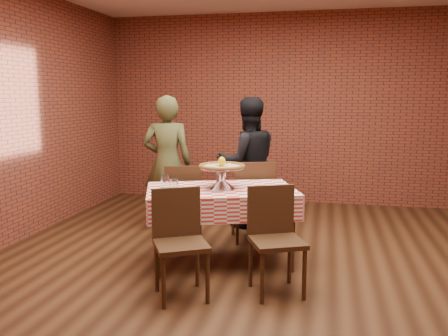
{
  "coord_description": "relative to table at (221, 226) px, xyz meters",
  "views": [
    {
      "loc": [
        0.68,
        -4.35,
        1.67
      ],
      "look_at": [
        -0.32,
        0.22,
        0.94
      ],
      "focal_mm": 37.91,
      "sensor_mm": 36.0,
      "label": 1
    }
  ],
  "objects": [
    {
      "name": "pizza",
      "position": [
        0.01,
        0.01,
        0.6
      ],
      "size": [
        0.48,
        0.48,
        0.03
      ],
      "primitive_type": "cylinder",
      "rotation": [
        0.0,
        0.0,
        0.06
      ],
      "color": "beige",
      "rests_on": "pizza_stand"
    },
    {
      "name": "condiment_caddy",
      "position": [
        -0.06,
        0.26,
        0.45
      ],
      "size": [
        0.12,
        0.11,
        0.14
      ],
      "primitive_type": "cube",
      "rotation": [
        0.0,
        0.0,
        0.33
      ],
      "color": "silver",
      "rests_on": "tablecloth"
    },
    {
      "name": "water_glass_right",
      "position": [
        -0.55,
        -0.09,
        0.45
      ],
      "size": [
        0.1,
        0.1,
        0.13
      ],
      "primitive_type": "cylinder",
      "rotation": [
        0.0,
        0.0,
        0.34
      ],
      "color": "white",
      "rests_on": "tablecloth"
    },
    {
      "name": "diner_black",
      "position": [
        0.04,
        1.38,
        0.44
      ],
      "size": [
        0.98,
        0.9,
        1.64
      ],
      "primitive_type": "imported",
      "rotation": [
        0.0,
        0.0,
        3.57
      ],
      "color": "black",
      "rests_on": "ground"
    },
    {
      "name": "ground",
      "position": [
        0.33,
        -0.11,
        -0.38
      ],
      "size": [
        6.0,
        6.0,
        0.0
      ],
      "primitive_type": "plane",
      "color": "black",
      "rests_on": "ground"
    },
    {
      "name": "pizza_stand",
      "position": [
        0.01,
        0.01,
        0.49
      ],
      "size": [
        0.49,
        0.49,
        0.21
      ],
      "primitive_type": null,
      "rotation": [
        0.0,
        0.0,
        0.06
      ],
      "color": "silver",
      "rests_on": "tablecloth"
    },
    {
      "name": "chair_far_left",
      "position": [
        -0.58,
        0.65,
        0.07
      ],
      "size": [
        0.5,
        0.5,
        0.89
      ],
      "primitive_type": null,
      "rotation": [
        0.0,
        0.0,
        3.39
      ],
      "color": "#3F2714",
      "rests_on": "ground"
    },
    {
      "name": "sweetener_packet_b",
      "position": [
        0.6,
        0.08,
        0.39
      ],
      "size": [
        0.06,
        0.05,
        0.0
      ],
      "primitive_type": "cube",
      "rotation": [
        0.0,
        0.0,
        0.42
      ],
      "color": "white",
      "rests_on": "tablecloth"
    },
    {
      "name": "sweetener_packet_a",
      "position": [
        0.65,
        0.03,
        0.39
      ],
      "size": [
        0.06,
        0.06,
        0.0
      ],
      "primitive_type": "cube",
      "rotation": [
        0.0,
        0.0,
        0.53
      ],
      "color": "white",
      "rests_on": "tablecloth"
    },
    {
      "name": "chair_near_right",
      "position": [
        0.62,
        -0.63,
        0.07
      ],
      "size": [
        0.55,
        0.55,
        0.9
      ],
      "primitive_type": null,
      "rotation": [
        0.0,
        0.0,
        0.42
      ],
      "color": "#3F2714",
      "rests_on": "ground"
    },
    {
      "name": "water_glass_left",
      "position": [
        -0.39,
        -0.28,
        0.45
      ],
      "size": [
        0.1,
        0.1,
        0.13
      ],
      "primitive_type": "cylinder",
      "rotation": [
        0.0,
        0.0,
        0.34
      ],
      "color": "white",
      "rests_on": "tablecloth"
    },
    {
      "name": "chair_far_right",
      "position": [
        0.18,
        0.82,
        0.09
      ],
      "size": [
        0.58,
        0.58,
        0.94
      ],
      "primitive_type": null,
      "rotation": [
        0.0,
        0.0,
        3.46
      ],
      "color": "#3F2714",
      "rests_on": "ground"
    },
    {
      "name": "diner_olive",
      "position": [
        -0.92,
        1.05,
        0.46
      ],
      "size": [
        0.68,
        0.52,
        1.67
      ],
      "primitive_type": "imported",
      "rotation": [
        0.0,
        0.0,
        3.35
      ],
      "color": "#454825",
      "rests_on": "ground"
    },
    {
      "name": "side_plate",
      "position": [
        0.48,
        0.11,
        0.39
      ],
      "size": [
        0.22,
        0.22,
        0.01
      ],
      "primitive_type": "cylinder",
      "rotation": [
        0.0,
        0.0,
        0.34
      ],
      "color": "white",
      "rests_on": "tablecloth"
    },
    {
      "name": "chair_near_left",
      "position": [
        -0.14,
        -0.88,
        0.07
      ],
      "size": [
        0.56,
        0.56,
        0.9
      ],
      "primitive_type": null,
      "rotation": [
        0.0,
        0.0,
        0.5
      ],
      "color": "#3F2714",
      "rests_on": "ground"
    },
    {
      "name": "lemon",
      "position": [
        0.01,
        0.01,
        0.65
      ],
      "size": [
        0.08,
        0.08,
        0.09
      ],
      "primitive_type": "ellipsoid",
      "rotation": [
        0.0,
        0.0,
        0.06
      ],
      "color": "yellow",
      "rests_on": "pizza"
    },
    {
      "name": "tablecloth",
      "position": [
        0.0,
        0.0,
        0.26
      ],
      "size": [
        1.67,
        1.33,
        0.24
      ],
      "primitive_type": null,
      "rotation": [
        0.0,
        0.0,
        0.34
      ],
      "color": "red",
      "rests_on": "table"
    },
    {
      "name": "back_wall",
      "position": [
        0.33,
        2.89,
        1.08
      ],
      "size": [
        5.5,
        0.0,
        5.5
      ],
      "primitive_type": "plane",
      "rotation": [
        1.57,
        0.0,
        0.0
      ],
      "color": "brown",
      "rests_on": "ground"
    },
    {
      "name": "table",
      "position": [
        0.0,
        0.0,
        0.0
      ],
      "size": [
        1.62,
        1.28,
        0.75
      ],
      "primitive_type": "cube",
      "rotation": [
        0.0,
        0.0,
        0.34
      ],
      "color": "#3F2714",
      "rests_on": "ground"
    }
  ]
}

